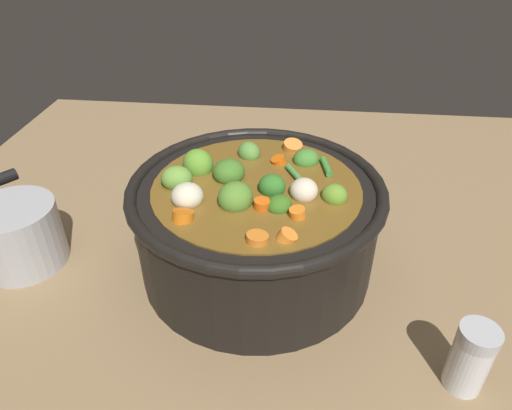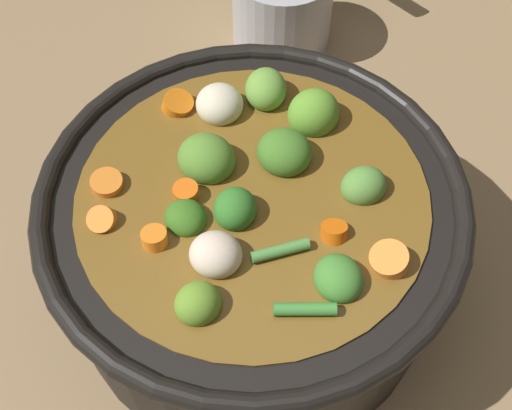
% 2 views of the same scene
% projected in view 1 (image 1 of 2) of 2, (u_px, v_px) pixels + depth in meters
% --- Properties ---
extents(ground_plane, '(1.10, 1.10, 0.00)m').
position_uv_depth(ground_plane, '(256.00, 264.00, 0.63)').
color(ground_plane, '#8C704C').
extents(cooking_pot, '(0.32, 0.32, 0.15)m').
position_uv_depth(cooking_pot, '(256.00, 223.00, 0.59)').
color(cooking_pot, black).
rests_on(cooking_pot, ground_plane).
extents(salt_shaker, '(0.04, 0.04, 0.08)m').
position_uv_depth(salt_shaker, '(470.00, 358.00, 0.46)').
color(salt_shaker, silver).
rests_on(salt_shaker, ground_plane).
extents(small_saucepan, '(0.17, 0.18, 0.09)m').
position_uv_depth(small_saucepan, '(18.00, 234.00, 0.61)').
color(small_saucepan, '#ADADB2').
rests_on(small_saucepan, ground_plane).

